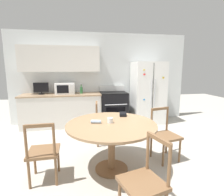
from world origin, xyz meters
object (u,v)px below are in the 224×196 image
Objects in this scene: dining_chair_right at (165,135)px; dining_chair_far at (104,124)px; counter_bottle at (81,90)px; dining_chair_near at (145,182)px; dining_chair_left at (43,152)px; countertop_tv at (41,88)px; oven_range at (114,108)px; candle_glass at (110,121)px; microwave at (65,88)px; refrigerator at (148,93)px; wallet at (123,115)px.

dining_chair_far is at bearing -52.70° from dining_chair_right.
dining_chair_near is (0.60, -3.33, -0.56)m from counter_bottle.
dining_chair_near is 1.46m from dining_chair_left.
countertop_tv reaches higher than dining_chair_right.
dining_chair_left is (0.49, -2.49, -0.64)m from countertop_tv.
oven_range reaches higher than candle_glass.
countertop_tv is at bearing 178.01° from microwave.
oven_range is 2.34m from candle_glass.
refrigerator is 20.12× the size of candle_glass.
counter_bottle reaches higher than dining_chair_far.
wallet is (1.27, 0.48, 0.36)m from dining_chair_left.
counter_bottle is 1.75× the size of wallet.
dining_chair_near is 1.40m from dining_chair_right.
countertop_tv is (-0.62, 0.02, 0.02)m from microwave.
dining_chair_right is 0.82m from wallet.
dining_chair_far and dining_chair_left have the same top height.
counter_bottle is at bearing -68.90° from dining_chair_right.
microwave is 2.93m from dining_chair_right.
microwave is at bearing 2.33° from dining_chair_near.
dining_chair_left is (-1.17, 0.87, 0.00)m from dining_chair_near.
dining_chair_left is 10.24× the size of candle_glass.
dining_chair_right is at bearing 7.10° from candle_glass.
countertop_tv is 2.15m from dining_chair_far.
refrigerator is at bearing -2.34° from oven_range.
dining_chair_right is (-0.51, -2.09, -0.45)m from refrigerator.
dining_chair_right is at bearing 54.99° from dining_chair_far.
countertop_tv is 2.69m from wallet.
wallet is at bearing -60.28° from microwave.
countertop_tv is at bearing -53.66° from dining_chair_right.
refrigerator is 1.96× the size of dining_chair_far.
countertop_tv is (-1.96, 0.08, 0.60)m from oven_range.
candle_glass is (-0.99, -0.12, 0.36)m from dining_chair_right.
microwave is 0.57× the size of dining_chair_left.
wallet is at bearing -27.90° from dining_chair_right.
dining_chair_left is at bearing -136.32° from refrigerator.
dining_chair_left is at bearing -171.22° from candle_glass.
wallet is at bearing -48.82° from countertop_tv.
dining_chair_right is 6.32× the size of wallet.
candle_glass is at bearing -102.18° from oven_range.
oven_range reaches higher than dining_chair_right.
microwave is 3.62× the size of wallet.
refrigerator is 2.68m from candle_glass.
dining_chair_near is 1.00× the size of dining_chair_right.
oven_range reaches higher than wallet.
counter_bottle is at bearing 100.18° from candle_glass.
dining_chair_left is (-0.56, -2.46, -0.56)m from counter_bottle.
refrigerator is at bearing 136.83° from dining_chair_far.
wallet is at bearing 27.71° from dining_chair_far.
oven_range is at bearing -2.59° from microwave.
dining_chair_near is at bearing -79.72° from counter_bottle.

